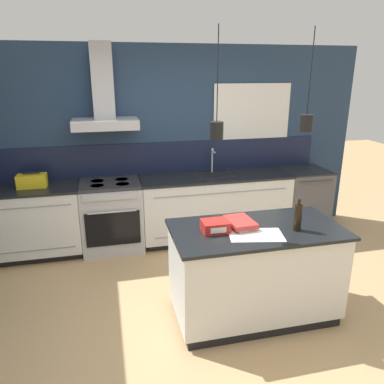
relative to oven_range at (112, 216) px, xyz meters
name	(u,v)px	position (x,y,z in m)	size (l,w,h in m)	color
ground_plane	(201,314)	(0.77, -1.69, -0.46)	(16.00, 16.00, 0.00)	tan
wall_back	(161,141)	(0.72, 0.31, 0.90)	(5.60, 2.25, 2.60)	navy
counter_run_left	(31,222)	(-0.99, 0.01, 0.01)	(1.22, 0.64, 0.91)	black
counter_run_sink	(215,206)	(1.41, 0.01, 0.01)	(2.06, 0.64, 1.25)	black
oven_range	(112,216)	(0.00, 0.00, 0.00)	(0.78, 0.66, 0.91)	#B5B5BA
dishwasher	(302,200)	(2.75, 0.00, 0.00)	(0.64, 0.65, 0.91)	#4C4C51
kitchen_island	(254,272)	(1.26, -1.78, 0.00)	(1.56, 0.82, 0.91)	black
bottle_on_island	(298,217)	(1.59, -1.91, 0.58)	(0.07, 0.07, 0.30)	black
book_stack	(241,223)	(1.13, -1.73, 0.49)	(0.25, 0.33, 0.07)	silver
red_supply_box	(215,226)	(0.87, -1.76, 0.50)	(0.23, 0.20, 0.10)	red
paper_pile	(256,235)	(1.19, -1.93, 0.46)	(0.51, 0.37, 0.01)	silver
yellow_toolbox	(32,181)	(-0.92, 0.00, 0.54)	(0.34, 0.18, 0.19)	gold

